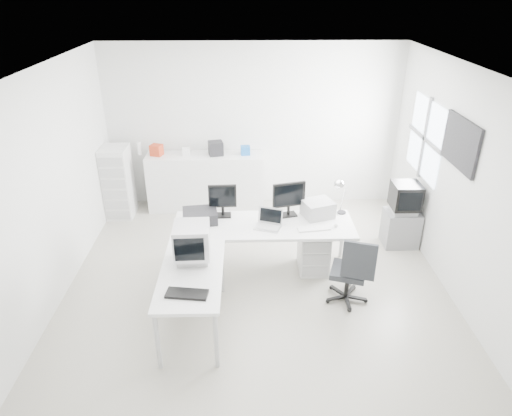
{
  "coord_description": "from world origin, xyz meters",
  "views": [
    {
      "loc": [
        -0.12,
        -5.1,
        3.68
      ],
      "look_at": [
        0.0,
        0.2,
        1.0
      ],
      "focal_mm": 32.0,
      "sensor_mm": 36.0,
      "label": 1
    }
  ],
  "objects_px": {
    "laser_printer": "(318,209)",
    "crt_monitor": "(192,243)",
    "office_chair": "(349,268)",
    "filing_cabinet": "(118,182)",
    "crt_tv": "(405,199)",
    "side_desk": "(193,300)",
    "drawer_pedestal": "(314,250)",
    "laptop": "(268,220)",
    "sideboard": "(206,182)",
    "lcd_monitor_small": "(223,200)",
    "lcd_monitor_large": "(289,200)",
    "inkjet_printer": "(200,216)",
    "main_desk": "(263,248)",
    "tv_cabinet": "(400,228)"
  },
  "relations": [
    {
      "from": "laser_printer",
      "to": "crt_monitor",
      "type": "relative_size",
      "value": 0.82
    },
    {
      "from": "office_chair",
      "to": "filing_cabinet",
      "type": "distance_m",
      "value": 4.19
    },
    {
      "from": "crt_tv",
      "to": "side_desk",
      "type": "bearing_deg",
      "value": -148.9
    },
    {
      "from": "crt_monitor",
      "to": "crt_tv",
      "type": "relative_size",
      "value": 0.95
    },
    {
      "from": "drawer_pedestal",
      "to": "office_chair",
      "type": "height_order",
      "value": "office_chair"
    },
    {
      "from": "drawer_pedestal",
      "to": "laptop",
      "type": "relative_size",
      "value": 1.6
    },
    {
      "from": "laser_printer",
      "to": "sideboard",
      "type": "bearing_deg",
      "value": 113.2
    },
    {
      "from": "lcd_monitor_small",
      "to": "laser_printer",
      "type": "bearing_deg",
      "value": -3.46
    },
    {
      "from": "side_desk",
      "to": "lcd_monitor_large",
      "type": "xyz_separation_m",
      "value": [
        1.2,
        1.35,
        0.61
      ]
    },
    {
      "from": "laptop",
      "to": "office_chair",
      "type": "xyz_separation_m",
      "value": [
        0.98,
        -0.55,
        -0.4
      ]
    },
    {
      "from": "inkjet_printer",
      "to": "crt_monitor",
      "type": "distance_m",
      "value": 0.96
    },
    {
      "from": "filing_cabinet",
      "to": "laser_printer",
      "type": "bearing_deg",
      "value": -26.31
    },
    {
      "from": "main_desk",
      "to": "sideboard",
      "type": "distance_m",
      "value": 2.24
    },
    {
      "from": "crt_tv",
      "to": "office_chair",
      "type": "bearing_deg",
      "value": -129.02
    },
    {
      "from": "side_desk",
      "to": "sideboard",
      "type": "height_order",
      "value": "sideboard"
    },
    {
      "from": "side_desk",
      "to": "laser_printer",
      "type": "relative_size",
      "value": 3.59
    },
    {
      "from": "inkjet_printer",
      "to": "tv_cabinet",
      "type": "distance_m",
      "value": 3.08
    },
    {
      "from": "laptop",
      "to": "laser_printer",
      "type": "relative_size",
      "value": 0.96
    },
    {
      "from": "main_desk",
      "to": "office_chair",
      "type": "xyz_separation_m",
      "value": [
        1.03,
        -0.65,
        0.1
      ]
    },
    {
      "from": "lcd_monitor_small",
      "to": "laser_printer",
      "type": "height_order",
      "value": "lcd_monitor_small"
    },
    {
      "from": "side_desk",
      "to": "crt_monitor",
      "type": "relative_size",
      "value": 2.94
    },
    {
      "from": "sideboard",
      "to": "inkjet_printer",
      "type": "bearing_deg",
      "value": -87.41
    },
    {
      "from": "crt_monitor",
      "to": "main_desk",
      "type": "bearing_deg",
      "value": 42.88
    },
    {
      "from": "laptop",
      "to": "tv_cabinet",
      "type": "bearing_deg",
      "value": 40.54
    },
    {
      "from": "main_desk",
      "to": "drawer_pedestal",
      "type": "bearing_deg",
      "value": 4.09
    },
    {
      "from": "lcd_monitor_small",
      "to": "crt_monitor",
      "type": "height_order",
      "value": "crt_monitor"
    },
    {
      "from": "drawer_pedestal",
      "to": "crt_monitor",
      "type": "relative_size",
      "value": 1.26
    },
    {
      "from": "side_desk",
      "to": "tv_cabinet",
      "type": "xyz_separation_m",
      "value": [
        2.97,
        1.79,
        -0.1
      ]
    },
    {
      "from": "sideboard",
      "to": "drawer_pedestal",
      "type": "bearing_deg",
      "value": -50.35
    },
    {
      "from": "lcd_monitor_small",
      "to": "lcd_monitor_large",
      "type": "bearing_deg",
      "value": -2.14
    },
    {
      "from": "drawer_pedestal",
      "to": "tv_cabinet",
      "type": "xyz_separation_m",
      "value": [
        1.42,
        0.64,
        -0.02
      ]
    },
    {
      "from": "inkjet_printer",
      "to": "sideboard",
      "type": "bearing_deg",
      "value": 84.79
    },
    {
      "from": "drawer_pedestal",
      "to": "lcd_monitor_large",
      "type": "bearing_deg",
      "value": 150.26
    },
    {
      "from": "side_desk",
      "to": "inkjet_printer",
      "type": "relative_size",
      "value": 3.08
    },
    {
      "from": "main_desk",
      "to": "inkjet_printer",
      "type": "bearing_deg",
      "value": 173.29
    },
    {
      "from": "side_desk",
      "to": "drawer_pedestal",
      "type": "distance_m",
      "value": 1.93
    },
    {
      "from": "inkjet_printer",
      "to": "lcd_monitor_large",
      "type": "bearing_deg",
      "value": -0.68
    },
    {
      "from": "lcd_monitor_small",
      "to": "lcd_monitor_large",
      "type": "height_order",
      "value": "lcd_monitor_small"
    },
    {
      "from": "office_chair",
      "to": "laptop",
      "type": "bearing_deg",
      "value": 169.01
    },
    {
      "from": "filing_cabinet",
      "to": "side_desk",
      "type": "bearing_deg",
      "value": -61.9
    },
    {
      "from": "laptop",
      "to": "sideboard",
      "type": "bearing_deg",
      "value": 134.53
    },
    {
      "from": "side_desk",
      "to": "crt_monitor",
      "type": "bearing_deg",
      "value": 90.0
    },
    {
      "from": "side_desk",
      "to": "filing_cabinet",
      "type": "height_order",
      "value": "filing_cabinet"
    },
    {
      "from": "laser_printer",
      "to": "side_desk",
      "type": "bearing_deg",
      "value": -160.34
    },
    {
      "from": "laptop",
      "to": "tv_cabinet",
      "type": "height_order",
      "value": "laptop"
    },
    {
      "from": "crt_tv",
      "to": "crt_monitor",
      "type": "bearing_deg",
      "value": -152.57
    },
    {
      "from": "main_desk",
      "to": "laptop",
      "type": "xyz_separation_m",
      "value": [
        0.05,
        -0.1,
        0.5
      ]
    },
    {
      "from": "lcd_monitor_large",
      "to": "tv_cabinet",
      "type": "xyz_separation_m",
      "value": [
        1.77,
        0.44,
        -0.71
      ]
    },
    {
      "from": "side_desk",
      "to": "filing_cabinet",
      "type": "bearing_deg",
      "value": 118.1
    },
    {
      "from": "inkjet_printer",
      "to": "crt_monitor",
      "type": "height_order",
      "value": "crt_monitor"
    }
  ]
}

